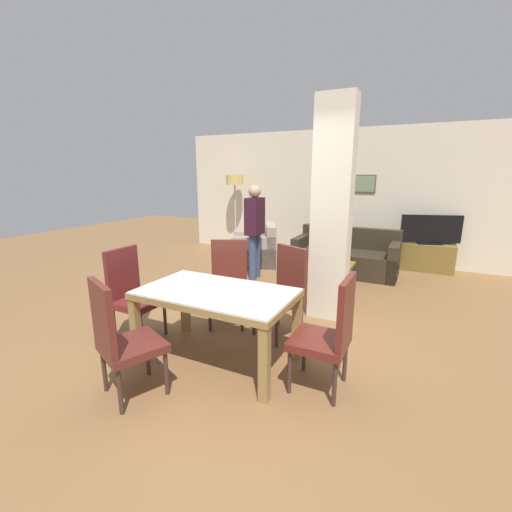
# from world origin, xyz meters

# --- Properties ---
(ground_plane) EXTENTS (18.00, 18.00, 0.00)m
(ground_plane) POSITION_xyz_m (0.00, 0.00, 0.00)
(ground_plane) COLOR brown
(back_wall) EXTENTS (7.20, 0.09, 2.70)m
(back_wall) POSITION_xyz_m (0.00, 4.76, 1.35)
(back_wall) COLOR beige
(back_wall) RESTS_ON ground_plane
(divider_pillar) EXTENTS (0.46, 0.28, 2.70)m
(divider_pillar) POSITION_xyz_m (0.69, 1.55, 1.35)
(divider_pillar) COLOR beige
(divider_pillar) RESTS_ON ground_plane
(dining_table) EXTENTS (1.47, 0.86, 0.73)m
(dining_table) POSITION_xyz_m (0.00, 0.00, 0.57)
(dining_table) COLOR olive
(dining_table) RESTS_ON ground_plane
(dining_chair_head_left) EXTENTS (0.46, 0.46, 1.02)m
(dining_chair_head_left) POSITION_xyz_m (-1.11, 0.00, 0.54)
(dining_chair_head_left) COLOR maroon
(dining_chair_head_left) RESTS_ON ground_plane
(dining_chair_head_right) EXTENTS (0.46, 0.46, 1.02)m
(dining_chair_head_right) POSITION_xyz_m (1.11, 0.00, 0.54)
(dining_chair_head_right) COLOR #5C201A
(dining_chair_head_right) RESTS_ON ground_plane
(dining_chair_far_right) EXTENTS (0.61, 0.61, 1.02)m
(dining_chair_far_right) POSITION_xyz_m (0.37, 0.81, 0.54)
(dining_chair_far_right) COLOR #5F281F
(dining_chair_far_right) RESTS_ON ground_plane
(dining_chair_near_left) EXTENTS (0.61, 0.61, 1.02)m
(dining_chair_near_left) POSITION_xyz_m (-0.37, -0.84, 0.54)
(dining_chair_near_left) COLOR #59221D
(dining_chair_near_left) RESTS_ON ground_plane
(dining_chair_far_left) EXTENTS (0.61, 0.61, 1.02)m
(dining_chair_far_left) POSITION_xyz_m (-0.37, 0.83, 0.54)
(dining_chair_far_left) COLOR maroon
(dining_chair_far_left) RESTS_ON ground_plane
(sofa) EXTENTS (1.84, 0.86, 0.81)m
(sofa) POSITION_xyz_m (0.47, 3.68, 0.28)
(sofa) COLOR #31281C
(sofa) RESTS_ON ground_plane
(armchair) EXTENTS (1.13, 1.13, 0.82)m
(armchair) POSITION_xyz_m (-1.28, 3.45, 0.29)
(armchair) COLOR #A69487
(armchair) RESTS_ON ground_plane
(coffee_table) EXTENTS (0.74, 0.56, 0.42)m
(coffee_table) POSITION_xyz_m (0.42, 2.63, 0.22)
(coffee_table) COLOR brown
(coffee_table) RESTS_ON ground_plane
(bottle) EXTENTS (0.07, 0.07, 0.26)m
(bottle) POSITION_xyz_m (0.26, 2.50, 0.52)
(bottle) COLOR #B2B7BC
(bottle) RESTS_ON coffee_table
(tv_stand) EXTENTS (0.92, 0.40, 0.52)m
(tv_stand) POSITION_xyz_m (1.83, 4.48, 0.26)
(tv_stand) COLOR olive
(tv_stand) RESTS_ON ground_plane
(tv_screen) EXTENTS (1.03, 0.37, 0.55)m
(tv_screen) POSITION_xyz_m (1.83, 4.48, 0.78)
(tv_screen) COLOR black
(tv_screen) RESTS_ON tv_stand
(floor_lamp) EXTENTS (0.39, 0.39, 1.77)m
(floor_lamp) POSITION_xyz_m (-2.29, 4.38, 1.51)
(floor_lamp) COLOR #B7B7BC
(floor_lamp) RESTS_ON ground_plane
(standing_person) EXTENTS (0.23, 0.38, 1.62)m
(standing_person) POSITION_xyz_m (-0.89, 2.60, 0.93)
(standing_person) COLOR #354469
(standing_person) RESTS_ON ground_plane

